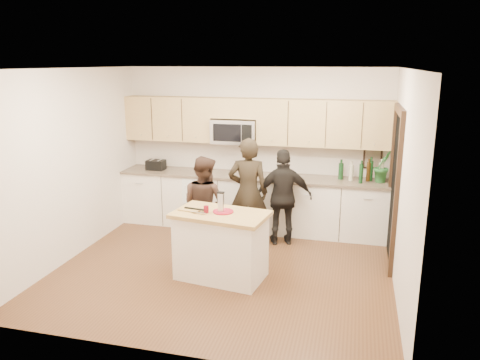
% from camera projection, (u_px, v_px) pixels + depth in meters
% --- Properties ---
extents(floor, '(4.50, 4.50, 0.00)m').
position_uv_depth(floor, '(224.00, 268.00, 6.48)').
color(floor, brown).
rests_on(floor, ground).
extents(room_shell, '(4.52, 4.02, 2.71)m').
position_uv_depth(room_shell, '(223.00, 145.00, 6.05)').
color(room_shell, beige).
rests_on(room_shell, ground).
extents(back_cabinetry, '(4.50, 0.66, 0.94)m').
position_uv_depth(back_cabinetry, '(251.00, 202.00, 7.95)').
color(back_cabinetry, white).
rests_on(back_cabinetry, ground).
extents(upper_cabinetry, '(4.50, 0.33, 0.75)m').
position_uv_depth(upper_cabinetry, '(255.00, 120.00, 7.74)').
color(upper_cabinetry, tan).
rests_on(upper_cabinetry, ground).
extents(microwave, '(0.76, 0.41, 0.40)m').
position_uv_depth(microwave, '(235.00, 131.00, 7.83)').
color(microwave, silver).
rests_on(microwave, ground).
extents(doorway, '(0.06, 1.25, 2.20)m').
position_uv_depth(doorway, '(395.00, 182.00, 6.51)').
color(doorway, black).
rests_on(doorway, ground).
extents(framed_picture, '(0.30, 0.03, 0.38)m').
position_uv_depth(framed_picture, '(373.00, 157.00, 7.56)').
color(framed_picture, black).
rests_on(framed_picture, ground).
extents(dish_towel, '(0.34, 0.60, 0.48)m').
position_uv_depth(dish_towel, '(194.00, 182.00, 7.92)').
color(dish_towel, white).
rests_on(dish_towel, ground).
extents(island, '(1.29, 0.87, 0.90)m').
position_uv_depth(island, '(221.00, 245.00, 6.11)').
color(island, white).
rests_on(island, ground).
extents(red_plate, '(0.27, 0.27, 0.02)m').
position_uv_depth(red_plate, '(223.00, 212.00, 6.02)').
color(red_plate, maroon).
rests_on(red_plate, island).
extents(box_grater, '(0.09, 0.06, 0.26)m').
position_uv_depth(box_grater, '(221.00, 202.00, 5.97)').
color(box_grater, silver).
rests_on(box_grater, red_plate).
extents(drink_glass, '(0.06, 0.06, 0.09)m').
position_uv_depth(drink_glass, '(206.00, 209.00, 5.99)').
color(drink_glass, maroon).
rests_on(drink_glass, island).
extents(cutting_board, '(0.30, 0.20, 0.02)m').
position_uv_depth(cutting_board, '(190.00, 209.00, 6.10)').
color(cutting_board, '#A88046').
rests_on(cutting_board, island).
extents(tongs, '(0.30, 0.07, 0.02)m').
position_uv_depth(tongs, '(195.00, 209.00, 6.08)').
color(tongs, black).
rests_on(tongs, cutting_board).
extents(knife, '(0.21, 0.06, 0.01)m').
position_uv_depth(knife, '(198.00, 212.00, 5.95)').
color(knife, silver).
rests_on(knife, cutting_board).
extents(toaster, '(0.31, 0.23, 0.17)m').
position_uv_depth(toaster, '(156.00, 165.00, 8.20)').
color(toaster, black).
rests_on(toaster, back_cabinetry).
extents(bottle_cluster, '(0.70, 0.26, 0.39)m').
position_uv_depth(bottle_cluster, '(363.00, 170.00, 7.39)').
color(bottle_cluster, black).
rests_on(bottle_cluster, back_cabinetry).
extents(orchid, '(0.36, 0.36, 0.52)m').
position_uv_depth(orchid, '(383.00, 166.00, 7.30)').
color(orchid, '#29662D').
rests_on(orchid, back_cabinetry).
extents(woman_left, '(0.66, 0.48, 1.68)m').
position_uv_depth(woman_left, '(248.00, 192.00, 7.15)').
color(woman_left, black).
rests_on(woman_left, ground).
extents(woman_center, '(0.86, 0.78, 1.46)m').
position_uv_depth(woman_center, '(204.00, 204.00, 6.92)').
color(woman_center, '#332119').
rests_on(woman_center, ground).
extents(woman_right, '(0.95, 0.59, 1.51)m').
position_uv_depth(woman_right, '(284.00, 197.00, 7.20)').
color(woman_right, black).
rests_on(woman_right, ground).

